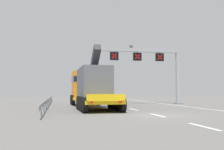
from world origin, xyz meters
The scene contains 6 objects.
ground centered at (0.00, 0.00, 0.00)m, with size 112.00×112.00×0.00m, color slate.
lane_markings centered at (-0.02, 28.13, 0.01)m, with size 0.20×70.87×0.01m.
edge_line_right centered at (6.20, 12.00, 0.01)m, with size 0.20×63.00×0.01m, color silver.
overhead_lane_gantry centered at (4.43, 14.70, 5.29)m, with size 10.79×0.90×6.91m.
heavy_haul_truck_yellow centered at (-3.22, 9.64, 1.99)m, with size 3.35×14.12×5.30m.
guardrail_left centered at (-7.15, 12.79, 0.56)m, with size 0.13×29.58×0.76m.
Camera 1 is at (-6.13, -17.13, 1.53)m, focal length 45.00 mm.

